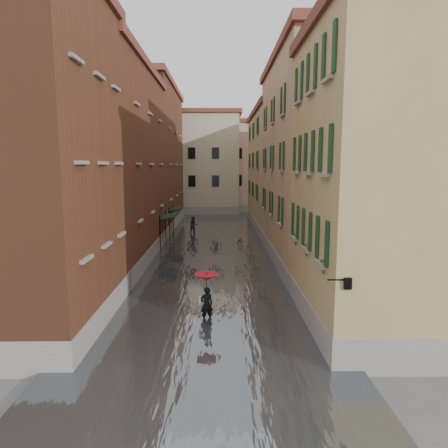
{
  "coord_description": "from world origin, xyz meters",
  "views": [
    {
      "loc": [
        0.53,
        -17.51,
        6.5
      ],
      "look_at": [
        0.78,
        6.15,
        3.0
      ],
      "focal_mm": 32.0,
      "sensor_mm": 36.0,
      "label": 1
    }
  ],
  "objects": [
    {
      "name": "ground",
      "position": [
        0.0,
        0.0,
        0.0
      ],
      "size": [
        120.0,
        120.0,
        0.0
      ],
      "primitive_type": "plane",
      "color": "#5A5A5D",
      "rests_on": "ground"
    },
    {
      "name": "floodwater",
      "position": [
        0.0,
        13.0,
        0.1
      ],
      "size": [
        10.0,
        60.0,
        0.2
      ],
      "primitive_type": "cube",
      "color": "#51555A",
      "rests_on": "ground"
    },
    {
      "name": "building_left_near",
      "position": [
        -7.0,
        -2.0,
        6.5
      ],
      "size": [
        6.0,
        8.0,
        13.0
      ],
      "primitive_type": "cube",
      "color": "brown",
      "rests_on": "ground"
    },
    {
      "name": "building_left_mid",
      "position": [
        -7.0,
        9.0,
        6.25
      ],
      "size": [
        6.0,
        14.0,
        12.5
      ],
      "primitive_type": "cube",
      "color": "#5A2F1C",
      "rests_on": "ground"
    },
    {
      "name": "building_left_far",
      "position": [
        -7.0,
        24.0,
        7.0
      ],
      "size": [
        6.0,
        16.0,
        14.0
      ],
      "primitive_type": "cube",
      "color": "brown",
      "rests_on": "ground"
    },
    {
      "name": "building_right_near",
      "position": [
        7.0,
        -2.0,
        5.75
      ],
      "size": [
        6.0,
        8.0,
        11.5
      ],
      "primitive_type": "cube",
      "color": "#9C8C50",
      "rests_on": "ground"
    },
    {
      "name": "building_right_mid",
      "position": [
        7.0,
        9.0,
        6.5
      ],
      "size": [
        6.0,
        14.0,
        13.0
      ],
      "primitive_type": "cube",
      "color": "tan",
      "rests_on": "ground"
    },
    {
      "name": "building_right_far",
      "position": [
        7.0,
        24.0,
        5.75
      ],
      "size": [
        6.0,
        16.0,
        11.5
      ],
      "primitive_type": "cube",
      "color": "#9C8C50",
      "rests_on": "ground"
    },
    {
      "name": "building_end_cream",
      "position": [
        -3.0,
        38.0,
        6.5
      ],
      "size": [
        12.0,
        9.0,
        13.0
      ],
      "primitive_type": "cube",
      "color": "#BFB697",
      "rests_on": "ground"
    },
    {
      "name": "building_end_pink",
      "position": [
        6.0,
        40.0,
        6.0
      ],
      "size": [
        10.0,
        9.0,
        12.0
      ],
      "primitive_type": "cube",
      "color": "tan",
      "rests_on": "ground"
    },
    {
      "name": "awning_near",
      "position": [
        -3.48,
        13.54,
        2.47
      ],
      "size": [
        1.09,
        3.22,
        2.8
      ],
      "color": "black",
      "rests_on": "ground"
    },
    {
      "name": "awning_far",
      "position": [
        -3.48,
        19.03,
        2.47
      ],
      "size": [
        1.09,
        3.19,
        2.8
      ],
      "color": "black",
      "rests_on": "ground"
    },
    {
      "name": "wall_lantern",
      "position": [
        4.33,
        -6.0,
        3.01
      ],
      "size": [
        0.71,
        0.22,
        0.35
      ],
      "color": "black",
      "rests_on": "ground"
    },
    {
      "name": "window_planters",
      "position": [
        4.12,
        -2.13,
        3.51
      ],
      "size": [
        0.59,
        5.79,
        0.84
      ],
      "color": "brown",
      "rests_on": "ground"
    },
    {
      "name": "pedestrian_main",
      "position": [
        -0.03,
        -1.58,
        1.35
      ],
      "size": [
        1.05,
        1.05,
        2.06
      ],
      "color": "black",
      "rests_on": "ground"
    },
    {
      "name": "pedestrian_far",
      "position": [
        -1.93,
        19.57,
        0.88
      ],
      "size": [
        1.03,
        0.91,
        1.76
      ],
      "primitive_type": "imported",
      "rotation": [
        0.0,
        0.0,
        0.34
      ],
      "color": "black",
      "rests_on": "ground"
    }
  ]
}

